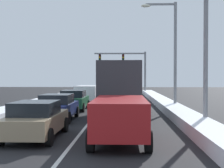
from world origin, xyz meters
name	(u,v)px	position (x,y,z in m)	size (l,w,h in m)	color
ground_plane	(96,113)	(0.00, 16.70, 0.00)	(120.00, 120.00, 0.00)	black
lane_stripe_between_right_lane_and_center_lane	(101,108)	(0.00, 20.88, 0.00)	(0.14, 45.94, 0.01)	silver
snow_bank_right_shoulder	(166,105)	(5.30, 20.88, 0.28)	(1.40, 45.94, 0.56)	white
snow_bank_left_shoulder	(37,104)	(-5.30, 20.88, 0.29)	(1.62, 45.94, 0.58)	white
suv_red_right_lane_nearest	(120,116)	(1.78, 6.85, 1.02)	(2.16, 4.90, 1.67)	maroon
box_truck_right_lane_second	(120,87)	(1.66, 14.34, 1.90)	(2.53, 7.20, 3.36)	slate
sedan_charcoal_right_lane_third	(121,97)	(1.59, 22.07, 0.76)	(2.00, 4.50, 1.51)	#38383D
sedan_maroon_right_lane_fourth	(121,94)	(1.57, 28.21, 0.76)	(2.00, 4.50, 1.51)	maroon
sedan_tan_center_lane_nearest	(36,120)	(-1.65, 7.53, 0.76)	(2.00, 4.50, 1.51)	#937F60
sedan_navy_center_lane_second	(57,107)	(-1.94, 13.07, 0.76)	(2.00, 4.50, 1.51)	navy
sedan_green_center_lane_third	(74,100)	(-1.92, 18.93, 0.76)	(2.00, 4.50, 1.51)	#1E5633
suv_white_center_lane_fourth	(87,92)	(-1.69, 25.90, 1.02)	(2.16, 4.90, 1.67)	silver
traffic_light_gantry	(129,63)	(2.57, 41.75, 4.50)	(7.54, 0.47, 6.20)	slate
street_lamp_right_near	(199,19)	(5.55, 10.44, 5.32)	(2.66, 0.36, 8.98)	gray
street_lamp_right_mid	(170,46)	(5.34, 18.79, 4.83)	(2.66, 0.36, 8.06)	gray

